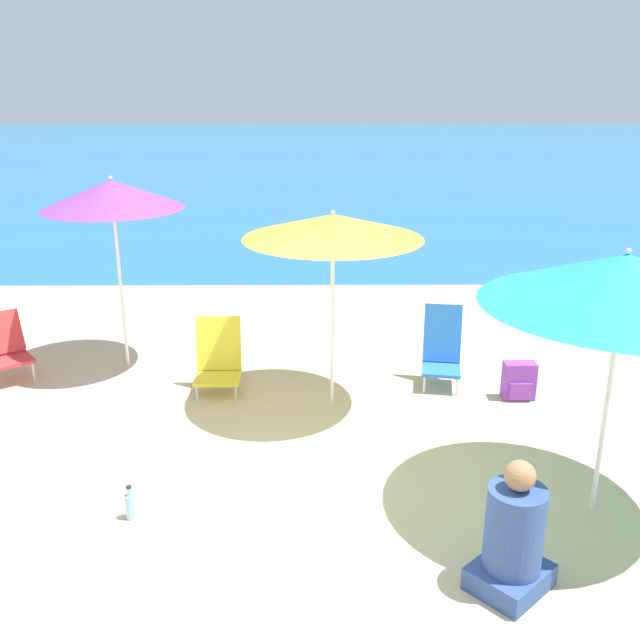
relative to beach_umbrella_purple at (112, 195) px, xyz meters
name	(u,v)px	position (x,y,z in m)	size (l,w,h in m)	color
ground_plane	(253,507)	(1.69, -2.90, -1.97)	(60.00, 60.00, 0.00)	#D1BA89
sea_water	(303,154)	(1.69, 23.29, -1.97)	(60.00, 40.00, 0.01)	#23669E
beach_umbrella_purple	(112,195)	(0.00, 0.00, 0.00)	(1.54, 1.54, 2.17)	white
beach_umbrella_yellow	(333,227)	(2.34, -1.08, -0.13)	(1.72, 1.72, 1.99)	white
beach_umbrella_teal	(625,280)	(4.32, -2.94, -0.13)	(2.00, 2.00, 2.06)	white
beach_chair_blue	(442,348)	(3.54, -0.54, -1.57)	(0.48, 0.56, 0.85)	silver
beach_chair_red	(4,347)	(-1.23, -0.39, -1.60)	(0.69, 0.71, 0.73)	silver
beach_chair_yellow	(218,358)	(1.15, -0.70, -1.61)	(0.48, 0.49, 0.78)	silver
person_seated_near	(513,539)	(3.44, -3.84, -1.60)	(0.64, 0.64, 0.93)	#334C8C
backpack_purple	(519,381)	(4.28, -0.95, -1.78)	(0.33, 0.20, 0.40)	purple
water_bottle	(130,505)	(0.78, -3.04, -1.86)	(0.08, 0.08, 0.28)	#8CCCEA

